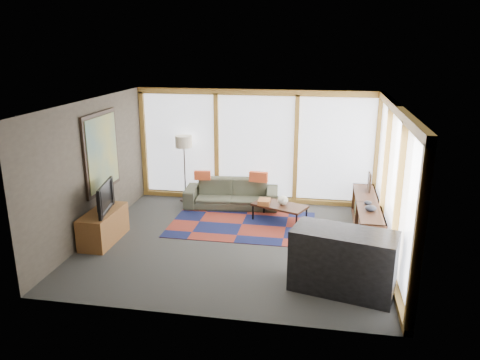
% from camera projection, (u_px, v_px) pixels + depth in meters
% --- Properties ---
extents(ground, '(5.50, 5.50, 0.00)m').
position_uv_depth(ground, '(236.00, 242.00, 8.74)').
color(ground, '#2E2E2B').
rests_on(ground, ground).
extents(room_envelope, '(5.52, 5.02, 2.62)m').
position_uv_depth(room_envelope, '(267.00, 156.00, 8.75)').
color(room_envelope, '#3B342C').
rests_on(room_envelope, ground).
extents(rug, '(2.91, 1.87, 0.01)m').
position_uv_depth(rug, '(242.00, 224.00, 9.59)').
color(rug, maroon).
rests_on(rug, ground).
extents(sofa, '(2.15, 1.00, 0.61)m').
position_uv_depth(sofa, '(232.00, 193.00, 10.57)').
color(sofa, '#36392A').
rests_on(sofa, ground).
extents(pillow_left, '(0.38, 0.16, 0.20)m').
position_uv_depth(pillow_left, '(202.00, 175.00, 10.54)').
color(pillow_left, '#CB4C25').
rests_on(pillow_left, sofa).
extents(pillow_right, '(0.42, 0.17, 0.23)m').
position_uv_depth(pillow_right, '(258.00, 177.00, 10.37)').
color(pillow_right, '#CB4C25').
rests_on(pillow_right, sofa).
extents(floor_lamp, '(0.39, 0.39, 1.55)m').
position_uv_depth(floor_lamp, '(185.00, 169.00, 10.85)').
color(floor_lamp, black).
rests_on(floor_lamp, ground).
extents(coffee_table, '(1.22, 0.93, 0.36)m').
position_uv_depth(coffee_table, '(280.00, 213.00, 9.73)').
color(coffee_table, black).
rests_on(coffee_table, ground).
extents(book_stack, '(0.24, 0.30, 0.10)m').
position_uv_depth(book_stack, '(264.00, 202.00, 9.70)').
color(book_stack, '#945627').
rests_on(book_stack, coffee_table).
extents(vase, '(0.22, 0.22, 0.19)m').
position_uv_depth(vase, '(283.00, 200.00, 9.65)').
color(vase, beige).
rests_on(vase, coffee_table).
extents(bookshelf, '(0.45, 2.45, 0.61)m').
position_uv_depth(bookshelf, '(367.00, 217.00, 9.17)').
color(bookshelf, black).
rests_on(bookshelf, ground).
extents(bowl_a, '(0.25, 0.25, 0.11)m').
position_uv_depth(bowl_a, '(371.00, 208.00, 8.58)').
color(bowl_a, black).
rests_on(bowl_a, bookshelf).
extents(bowl_b, '(0.18, 0.18, 0.07)m').
position_uv_depth(bowl_b, '(368.00, 203.00, 8.93)').
color(bowl_b, black).
rests_on(bowl_b, bookshelf).
extents(shelf_picture, '(0.04, 0.29, 0.38)m').
position_uv_depth(shelf_picture, '(369.00, 182.00, 9.70)').
color(shelf_picture, black).
rests_on(shelf_picture, bookshelf).
extents(tv_console, '(0.50, 1.19, 0.59)m').
position_uv_depth(tv_console, '(104.00, 226.00, 8.72)').
color(tv_console, brown).
rests_on(tv_console, ground).
extents(television, '(0.31, 0.97, 0.55)m').
position_uv_depth(television, '(101.00, 198.00, 8.52)').
color(television, black).
rests_on(television, tv_console).
extents(bar_counter, '(1.63, 1.05, 0.95)m').
position_uv_depth(bar_counter, '(343.00, 261.00, 6.93)').
color(bar_counter, black).
rests_on(bar_counter, ground).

